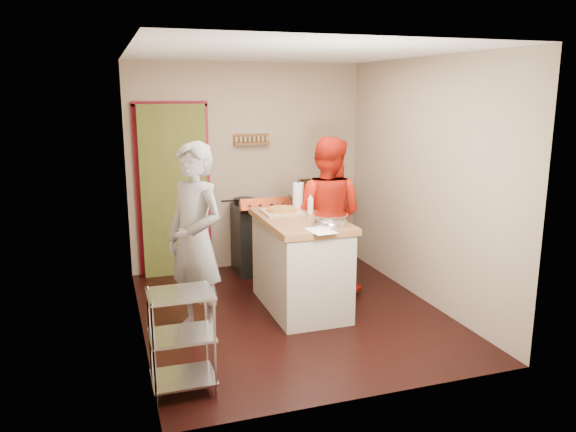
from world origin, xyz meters
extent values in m
plane|color=black|center=(0.00, 0.00, 0.00)|extent=(3.50, 3.50, 0.00)
cube|color=gray|center=(0.00, 1.75, 1.30)|extent=(3.00, 0.04, 2.60)
cube|color=#565B23|center=(-0.95, 1.80, 1.05)|extent=(0.80, 0.40, 2.10)
cube|color=maroon|center=(-1.37, 1.73, 1.05)|extent=(0.06, 0.06, 2.10)
cube|color=maroon|center=(-0.53, 1.73, 1.05)|extent=(0.06, 0.06, 2.10)
cube|color=maroon|center=(-0.95, 1.73, 2.10)|extent=(0.90, 0.06, 0.06)
cube|color=brown|center=(0.05, 1.70, 1.60)|extent=(0.46, 0.09, 0.03)
cube|color=brown|center=(0.05, 1.74, 1.66)|extent=(0.46, 0.02, 0.12)
cube|color=olive|center=(0.05, 1.70, 1.66)|extent=(0.42, 0.04, 0.07)
cube|color=gray|center=(0.95, 1.65, 0.90)|extent=(0.80, 0.18, 0.04)
cube|color=black|center=(0.75, 1.65, 1.02)|extent=(0.10, 0.14, 0.22)
cube|color=gray|center=(-1.50, 0.00, 1.30)|extent=(0.04, 3.50, 2.60)
cube|color=gray|center=(1.50, 0.00, 1.30)|extent=(0.04, 3.50, 2.60)
cube|color=white|center=(0.00, 0.00, 2.61)|extent=(3.00, 3.50, 0.02)
cube|color=black|center=(0.05, 1.43, 0.40)|extent=(0.60, 0.55, 0.80)
cube|color=black|center=(0.05, 1.43, 0.83)|extent=(0.60, 0.55, 0.06)
cube|color=maroon|center=(0.05, 1.15, 0.92)|extent=(0.60, 0.15, 0.17)
cylinder|color=black|center=(-0.10, 1.56, 0.91)|extent=(0.26, 0.26, 0.05)
cylinder|color=silver|center=(-1.50, -1.38, 0.40)|extent=(0.02, 0.02, 0.80)
cylinder|color=silver|center=(-1.06, -1.38, 0.40)|extent=(0.02, 0.02, 0.80)
cylinder|color=silver|center=(-1.50, -1.02, 0.40)|extent=(0.02, 0.02, 0.80)
cylinder|color=silver|center=(-1.06, -1.02, 0.40)|extent=(0.02, 0.02, 0.80)
cube|color=silver|center=(-1.28, -1.20, 0.10)|extent=(0.48, 0.40, 0.02)
cube|color=silver|center=(-1.28, -1.20, 0.45)|extent=(0.48, 0.40, 0.02)
cube|color=silver|center=(-1.28, -1.20, 0.78)|extent=(0.48, 0.40, 0.02)
cube|color=#BEB3A2|center=(0.13, 0.10, 0.46)|extent=(0.70, 1.23, 0.91)
cube|color=#9B633A|center=(0.13, 0.10, 0.95)|extent=(0.77, 1.30, 0.06)
cube|color=tan|center=(0.02, 0.37, 0.99)|extent=(0.40, 0.40, 0.03)
cylinder|color=#B67D39|center=(0.02, 0.37, 1.02)|extent=(0.32, 0.32, 0.02)
ellipsoid|color=silver|center=(0.30, -0.29, 1.03)|extent=(0.35, 0.35, 0.11)
cylinder|color=white|center=(0.28, 0.58, 1.12)|extent=(0.12, 0.12, 0.28)
cylinder|color=silver|center=(0.29, 0.23, 1.06)|extent=(0.06, 0.06, 0.17)
cube|color=white|center=(0.12, -0.49, 0.98)|extent=(0.24, 0.32, 0.00)
cylinder|color=black|center=(0.42, 0.61, 1.13)|extent=(0.08, 0.08, 0.31)
cylinder|color=black|center=(0.48, 0.49, 1.13)|extent=(0.08, 0.08, 0.31)
cylinder|color=black|center=(0.36, 0.49, 1.13)|extent=(0.08, 0.08, 0.31)
imported|color=#ABACB0|center=(-1.00, -0.21, 0.91)|extent=(0.72, 0.79, 1.81)
imported|color=red|center=(0.60, 0.53, 0.88)|extent=(1.09, 1.05, 1.76)
camera|label=1|loc=(-1.76, -5.18, 2.25)|focal=35.00mm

